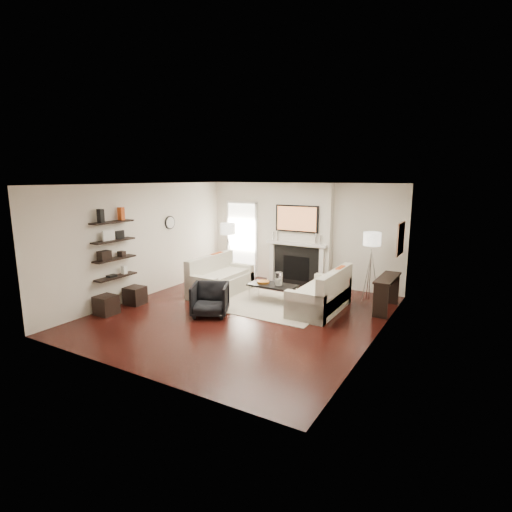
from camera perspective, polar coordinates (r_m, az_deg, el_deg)
The scene contains 71 objects.
room_envelope at distance 8.16m, azimuth -2.12°, elevation 0.67°, with size 6.00×6.00×6.00m.
chimney_breast at distance 10.67m, azimuth 6.17°, elevation 3.10°, with size 1.80×0.25×2.70m, color silver.
fireplace_surround at distance 10.70m, azimuth 5.78°, elevation -1.39°, with size 1.30×0.02×1.04m, color black.
firebox at distance 10.71m, azimuth 5.76°, elevation -1.76°, with size 0.75×0.02×0.65m, color black.
mantel_pilaster_l at distance 10.97m, azimuth 2.30°, elevation -0.86°, with size 0.12×0.08×1.10m, color white.
mantel_pilaster_r at distance 10.39m, azimuth 9.33°, elevation -1.68°, with size 0.12×0.08×1.10m, color white.
mantel_shelf at distance 10.54m, azimuth 5.73°, elevation 1.74°, with size 1.70×0.18×0.07m, color white.
tv_body at distance 10.47m, azimuth 5.86°, elevation 5.33°, with size 1.20×0.06×0.70m, color black.
tv_screen at distance 10.44m, azimuth 5.79°, elevation 5.31°, with size 1.10×0.01×0.62m, color #BF723F.
candlestick_l_tall at distance 10.75m, azimuth 3.10°, elevation 2.97°, with size 0.04×0.04×0.30m, color silver.
candlestick_l_short at distance 10.82m, azimuth 2.49°, elevation 2.87°, with size 0.04×0.04×0.24m, color silver.
candlestick_r_tall at distance 10.30m, azimuth 8.56°, elevation 2.50°, with size 0.04×0.04×0.30m, color silver.
candlestick_r_short at distance 10.26m, azimuth 9.23°, elevation 2.28°, with size 0.04×0.04×0.24m, color silver.
hallway_panel at distance 11.67m, azimuth -1.97°, elevation 2.36°, with size 0.90×0.02×2.10m, color white.
door_trim_l at distance 11.91m, azimuth -3.98°, elevation 2.52°, with size 0.06×0.06×2.16m, color white.
door_trim_r at distance 11.41m, azimuth 0.02°, elevation 2.17°, with size 0.06×0.06×2.16m, color white.
door_trim_top at distance 11.54m, azimuth -2.06°, elevation 7.66°, with size 1.02×0.06×0.06m, color white.
rug at distance 9.15m, azimuth 1.82°, elevation -6.85°, with size 2.60×2.00×0.01m, color #C2B59F.
loveseat_left_base at distance 9.97m, azimuth -4.97°, elevation -4.13°, with size 0.85×1.80×0.42m, color beige.
loveseat_left_back at distance 10.09m, azimuth -6.55°, elevation -2.14°, with size 0.18×1.80×0.80m, color beige.
loveseat_left_arm_n at distance 9.33m, azimuth -7.85°, elevation -4.71°, with size 0.85×0.18×0.60m, color beige.
loveseat_left_arm_s at distance 10.60m, azimuth -2.45°, elevation -2.68°, with size 0.85×0.18×0.60m, color beige.
loveseat_left_cushion at distance 9.88m, azimuth -4.75°, elevation -2.72°, with size 0.63×1.44×0.10m, color beige.
pillow_left_orange at distance 10.28m, azimuth -5.58°, elevation -0.70°, with size 0.10×0.42×0.42m, color #B24316.
pillow_left_charcoal at distance 9.81m, azimuth -7.62°, elevation -1.38°, with size 0.10×0.40×0.40m, color black.
loveseat_right_base at distance 8.79m, azimuth 9.06°, elevation -6.36°, with size 0.85×1.80×0.42m, color beige.
loveseat_right_back at distance 8.59m, azimuth 11.21°, elevation -4.65°, with size 0.18×1.80×0.80m, color beige.
loveseat_right_arm_n at distance 8.05m, azimuth 6.97°, elevation -7.29°, with size 0.85×0.18×0.60m, color beige.
loveseat_right_arm_s at distance 9.49m, azimuth 10.86°, elevation -4.53°, with size 0.85×0.18×0.60m, color beige.
loveseat_right_cushion at distance 8.73m, azimuth 8.81°, elevation -4.69°, with size 0.63×1.44×0.10m, color beige.
pillow_right_orange at distance 8.81m, azimuth 11.91°, elevation -2.90°, with size 0.10×0.42×0.42m, color #B24316.
pillow_right_charcoal at distance 8.27m, azimuth 10.58°, elevation -3.86°, with size 0.10×0.40×0.40m, color black.
coffee_table at distance 9.20m, azimuth 2.40°, elevation -4.20°, with size 1.10×0.55×0.04m, color black.
coffee_leg_nw at distance 9.31m, azimuth -0.98°, elevation -5.35°, with size 0.02×0.02×0.38m, color silver.
coffee_leg_ne at distance 8.85m, azimuth 4.60°, elevation -6.26°, with size 0.02×0.02×0.38m, color silver.
coffee_leg_sw at distance 9.67m, azimuth 0.37°, elevation -4.71°, with size 0.02×0.02×0.38m, color silver.
coffee_leg_se at distance 9.23m, azimuth 5.79°, elevation -5.54°, with size 0.02×0.02×0.38m, color silver.
hurricane_glass at distance 9.09m, azimuth 3.25°, elevation -3.35°, with size 0.18×0.18×0.32m, color white.
hurricane_candle at distance 9.10m, azimuth 3.24°, elevation -3.75°, with size 0.11×0.11×0.17m, color white.
copper_bowl at distance 9.30m, azimuth 1.04°, elevation -3.73°, with size 0.29×0.29×0.05m, color #B7661E.
armchair at distance 8.40m, azimuth -6.59°, elevation -5.97°, with size 0.72×0.68×0.74m, color black.
lamp_left_post at distance 11.14m, azimuth -3.98°, elevation -0.43°, with size 0.02×0.02×1.20m, color silver.
lamp_left_shade at distance 11.00m, azimuth -4.04°, elevation 3.91°, with size 0.40×0.40×0.30m, color white.
lamp_left_leg_a at distance 11.08m, azimuth -3.51°, elevation -0.49°, with size 0.02×0.02×1.25m, color silver.
lamp_left_leg_b at distance 11.25m, azimuth -3.94°, elevation -0.32°, with size 0.02×0.02×1.25m, color silver.
lamp_left_leg_c at distance 11.09m, azimuth -4.49°, elevation -0.49°, with size 0.02×0.02×1.25m, color silver.
lamp_right_post at distance 9.68m, azimuth 15.98°, elevation -2.62°, with size 0.02×0.02×1.20m, color silver.
lamp_right_shade at distance 9.52m, azimuth 16.26°, elevation 2.36°, with size 0.40×0.40×0.30m, color white.
lamp_right_leg_a at distance 9.66m, azimuth 16.62°, elevation -2.69°, with size 0.02×0.02×1.25m, color silver.
lamp_right_leg_b at distance 9.79m, azimuth 15.81°, elevation -2.47°, with size 0.02×0.02×1.25m, color silver.
lamp_right_leg_c at distance 9.61m, azimuth 15.52°, elevation -2.70°, with size 0.02×0.02×1.25m, color silver.
console_top at distance 8.98m, azimuth 18.29°, elevation -2.97°, with size 0.35×1.20×0.04m, color black.
console_leg_n at distance 8.56m, azimuth 17.35°, elevation -6.21°, with size 0.30×0.04×0.71m, color black.
console_leg_s at distance 9.59m, azimuth 18.85°, elevation -4.43°, with size 0.30×0.04×0.71m, color black.
wall_art at distance 9.06m, azimuth 19.96°, elevation 2.34°, with size 0.03×0.70×0.70m, color tan.
shelf_bottom at distance 9.26m, azimuth -19.38°, elevation -2.81°, with size 0.25×1.00×0.04m, color black.
shelf_lower at distance 9.18m, azimuth -19.54°, elevation -0.38°, with size 0.25×1.00×0.04m, color black.
shelf_upper at distance 9.11m, azimuth -19.70°, elevation 2.08°, with size 0.25×1.00×0.04m, color black.
shelf_top at distance 9.06m, azimuth -19.87°, elevation 4.58°, with size 0.25×1.00×0.04m, color black.
decor_magfile_a at distance 8.87m, azimuth -21.32°, elevation 5.38°, with size 0.12×0.10×0.28m, color black.
decor_magfile_b at distance 9.21m, azimuth -18.71°, elevation 5.74°, with size 0.12×0.10×0.28m, color #B24316.
decor_frame_a at distance 9.02m, azimuth -20.32°, elevation 2.77°, with size 0.04×0.30×0.22m, color white.
decor_frame_b at distance 9.21m, azimuth -18.87°, elevation 2.91°, with size 0.04×0.22×0.18m, color black.
decor_wine_rack at distance 8.99m, azimuth -20.86°, elevation 0.06°, with size 0.18×0.25×0.20m, color black.
decor_box_small at distance 9.29m, azimuth -18.64°, elevation 0.30°, with size 0.15×0.12×0.12m, color black.
decor_books at distance 9.18m, azimuth -19.92°, elevation -2.69°, with size 0.14×0.20×0.05m, color black.
decor_box_tall at distance 9.39m, azimuth -18.31°, elevation -1.88°, with size 0.10×0.10×0.18m, color white.
clock_rim at distance 10.47m, azimuth -12.22°, elevation 4.69°, with size 0.34×0.34×0.04m, color black.
clock_face at distance 10.45m, azimuth -12.12°, elevation 4.69°, with size 0.29×0.29×0.01m, color white.
ottoman_near at distance 9.51m, azimuth -16.89°, elevation -5.41°, with size 0.40×0.40×0.40m, color black.
ottoman_far at distance 9.02m, azimuth -20.62°, elevation -6.56°, with size 0.40×0.40×0.40m, color black.
Camera 1 is at (4.30, -6.78, 2.84)m, focal length 28.00 mm.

